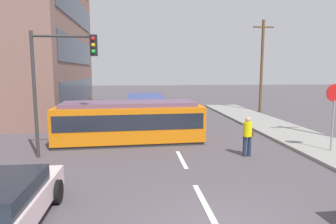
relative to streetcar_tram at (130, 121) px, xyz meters
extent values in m
plane|color=#4F474D|center=(2.14, 0.73, -1.06)|extent=(120.00, 120.00, 0.00)
cube|color=silver|center=(2.14, -7.27, -1.05)|extent=(0.16, 2.40, 0.01)
cube|color=silver|center=(2.14, -3.27, -1.05)|extent=(0.16, 2.40, 0.01)
cube|color=silver|center=(2.14, 6.00, -1.05)|extent=(0.16, 2.40, 0.01)
cube|color=silver|center=(2.14, 12.00, -1.05)|extent=(0.16, 2.40, 0.01)
cube|color=#2D3847|center=(-4.26, 10.14, 0.86)|extent=(0.06, 12.69, 1.92)
cube|color=#2D3847|center=(-4.26, 10.14, 4.06)|extent=(0.06, 12.69, 1.92)
cube|color=#2D3847|center=(-4.26, 10.14, 7.26)|extent=(0.06, 12.69, 1.92)
cube|color=orange|center=(0.00, 0.00, -0.06)|extent=(7.35, 2.84, 1.69)
cube|color=#2D2D2D|center=(0.00, 0.00, -0.98)|extent=(7.20, 2.71, 0.15)
cube|color=#664B63|center=(0.00, 0.00, 0.89)|extent=(6.61, 2.44, 0.20)
cube|color=#1E232D|center=(0.00, 0.00, 0.14)|extent=(7.06, 2.87, 0.74)
cube|color=#394682|center=(1.02, 6.30, 0.00)|extent=(2.53, 5.76, 1.52)
cube|color=black|center=(1.03, 3.47, 0.23)|extent=(2.25, 0.13, 0.91)
cube|color=black|center=(1.02, 6.30, 0.28)|extent=(2.56, 4.90, 0.61)
cylinder|color=black|center=(1.03, 4.46, -0.61)|extent=(2.55, 0.91, 0.90)
cylinder|color=black|center=(1.01, 8.14, -0.61)|extent=(2.55, 0.91, 0.90)
cylinder|color=#212A46|center=(4.85, -3.10, -0.63)|extent=(0.16, 0.16, 0.85)
cylinder|color=#212A46|center=(5.05, -3.10, -0.63)|extent=(0.16, 0.16, 0.85)
cylinder|color=yellow|center=(4.95, -3.10, 0.09)|extent=(0.36, 0.36, 0.60)
sphere|color=tan|center=(4.95, -3.10, 0.50)|extent=(0.22, 0.22, 0.22)
cube|color=brown|center=(5.17, -3.05, -0.11)|extent=(0.15, 0.22, 0.24)
cylinder|color=black|center=(-1.83, -6.90, -0.74)|extent=(0.22, 0.64, 0.64)
cube|color=navy|center=(-2.88, 4.00, -0.54)|extent=(1.76, 4.09, 0.55)
cube|color=black|center=(-2.87, 3.85, -0.07)|extent=(1.60, 2.26, 0.40)
cylinder|color=black|center=(-3.74, 5.21, -0.74)|extent=(0.23, 0.64, 0.64)
cylinder|color=black|center=(-2.04, 5.23, -0.74)|extent=(0.23, 0.64, 0.64)
cylinder|color=black|center=(-3.71, 2.77, -0.74)|extent=(0.23, 0.64, 0.64)
cylinder|color=black|center=(-2.01, 2.79, -0.74)|extent=(0.23, 0.64, 0.64)
cube|color=black|center=(-3.45, 9.82, -0.54)|extent=(1.89, 4.31, 0.55)
cube|color=black|center=(-3.45, 9.67, -0.07)|extent=(1.70, 2.39, 0.40)
cylinder|color=black|center=(-4.30, 11.12, -0.74)|extent=(0.24, 0.65, 0.64)
cylinder|color=black|center=(-2.53, 11.07, -0.74)|extent=(0.24, 0.65, 0.64)
cylinder|color=black|center=(-4.37, 8.56, -0.74)|extent=(0.24, 0.65, 0.64)
cylinder|color=black|center=(-2.60, 8.51, -0.74)|extent=(0.24, 0.65, 0.64)
cylinder|color=gray|center=(8.69, -3.15, 0.18)|extent=(0.07, 0.07, 2.20)
cylinder|color=red|center=(8.69, -3.15, 1.58)|extent=(0.76, 0.04, 0.76)
cylinder|color=#333333|center=(-3.73, -2.34, 1.51)|extent=(0.14, 0.14, 5.13)
cylinder|color=#333333|center=(-2.53, -2.34, 3.87)|extent=(2.40, 0.10, 0.10)
cube|color=black|center=(-1.33, -2.34, 3.52)|extent=(0.28, 0.24, 0.84)
sphere|color=red|center=(-1.33, -2.47, 3.77)|extent=(0.16, 0.16, 0.16)
sphere|color=gold|center=(-1.33, -2.47, 3.52)|extent=(0.16, 0.16, 0.16)
sphere|color=green|center=(-1.33, -2.47, 3.27)|extent=(0.16, 0.16, 0.16)
cylinder|color=brown|center=(11.10, 9.89, 2.86)|extent=(0.24, 0.24, 7.83)
cube|color=brown|center=(11.10, 9.89, 6.18)|extent=(1.80, 0.12, 0.12)
camera|label=1|loc=(0.34, -14.83, 2.49)|focal=31.78mm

